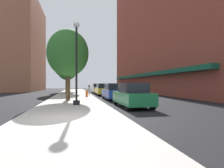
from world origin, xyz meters
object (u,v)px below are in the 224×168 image
(parking_meter_near, at_px, (90,89))
(car_blue, at_px, (114,92))
(car_silver, at_px, (98,89))
(lamppost, at_px, (76,61))
(parking_meter_far, at_px, (89,89))
(car_green, at_px, (132,95))
(car_yellow, at_px, (103,90))
(fire_hydrant, at_px, (87,93))
(tree_mid, at_px, (67,69))
(tree_near, at_px, (68,53))
(tree_far, at_px, (67,61))

(parking_meter_near, height_order, car_blue, car_blue)
(car_blue, relative_size, car_silver, 1.00)
(lamppost, xyz_separation_m, parking_meter_near, (1.79, 10.61, -2.25))
(parking_meter_far, bearing_deg, lamppost, -98.36)
(car_green, height_order, car_blue, same)
(car_green, bearing_deg, lamppost, 163.58)
(lamppost, xyz_separation_m, car_yellow, (3.74, 11.87, -2.39))
(lamppost, distance_m, fire_hydrant, 8.59)
(tree_mid, bearing_deg, tree_near, -87.43)
(fire_hydrant, height_order, car_green, car_green)
(fire_hydrant, xyz_separation_m, tree_mid, (-2.84, 15.24, 4.08))
(car_blue, distance_m, car_yellow, 7.23)
(parking_meter_far, height_order, car_blue, car_blue)
(parking_meter_near, relative_size, car_blue, 0.30)
(tree_far, relative_size, car_blue, 1.86)
(parking_meter_far, height_order, car_green, car_green)
(parking_meter_far, distance_m, car_yellow, 1.98)
(car_yellow, bearing_deg, fire_hydrant, -123.57)
(tree_mid, height_order, car_silver, tree_mid)
(parking_meter_far, bearing_deg, tree_near, -107.13)
(parking_meter_near, relative_size, car_green, 0.30)
(parking_meter_far, bearing_deg, parking_meter_near, -90.00)
(fire_hydrant, height_order, car_blue, car_blue)
(fire_hydrant, xyz_separation_m, parking_meter_far, (0.55, 4.11, 0.43))
(car_blue, height_order, car_yellow, same)
(parking_meter_far, distance_m, car_blue, 7.78)
(fire_hydrant, height_order, tree_far, tree_far)
(car_blue, bearing_deg, tree_mid, 105.43)
(lamppost, height_order, car_silver, lamppost)
(car_blue, bearing_deg, tree_far, 111.49)
(tree_mid, xyz_separation_m, car_silver, (5.34, -5.56, -3.79))
(lamppost, distance_m, tree_near, 4.23)
(lamppost, bearing_deg, car_blue, 51.13)
(tree_mid, bearing_deg, car_yellow, -64.94)
(tree_mid, xyz_separation_m, car_blue, (5.34, -18.66, -3.79))
(car_green, distance_m, car_silver, 18.93)
(parking_meter_far, xyz_separation_m, tree_near, (-2.52, -8.19, 3.47))
(car_blue, bearing_deg, car_yellow, 89.45)
(fire_hydrant, relative_size, car_silver, 0.18)
(tree_far, height_order, car_blue, tree_far)
(parking_meter_far, bearing_deg, car_green, -81.70)
(tree_mid, relative_size, tree_far, 0.85)
(tree_near, bearing_deg, car_silver, 71.98)
(car_silver, bearing_deg, fire_hydrant, -105.76)
(tree_near, bearing_deg, car_green, -49.18)
(car_blue, bearing_deg, lamppost, -129.41)
(car_blue, height_order, car_silver, same)
(tree_far, xyz_separation_m, car_blue, (5.19, -12.82, -4.52))
(parking_meter_near, bearing_deg, tree_far, 115.31)
(tree_far, xyz_separation_m, car_yellow, (5.19, -5.58, -4.52))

